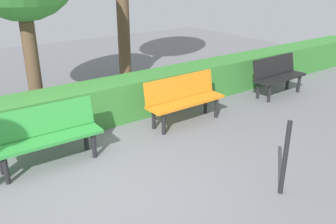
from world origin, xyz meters
The scene contains 6 objects.
ground_plane centered at (0.00, 0.00, 0.00)m, with size 20.33×20.33×0.00m, color slate.
bench_black centered at (-5.02, -0.98, 0.48)m, with size 1.41×0.50×0.86m.
bench_orange centered at (-2.33, -0.99, 0.48)m, with size 1.56×0.48×0.86m.
bench_green centered at (0.24, -0.95, 0.48)m, with size 1.55×0.49×0.86m.
hedge_row centered at (-1.17, -1.88, 0.37)m, with size 16.33×0.71×0.74m, color #387F33.
railing_post_mid centered at (-1.88, 1.55, 0.50)m, with size 0.06×0.06×1.00m, color black.
Camera 1 is at (1.56, 3.80, 2.65)m, focal length 38.09 mm.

